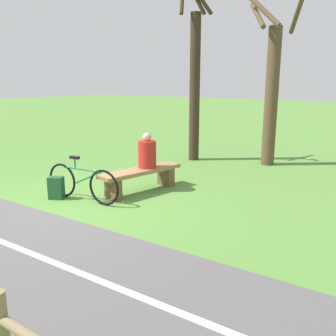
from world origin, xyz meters
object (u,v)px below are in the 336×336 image
(bicycle, at_px, (82,183))
(tree_mid_field, at_px, (272,88))
(backpack, at_px, (56,188))
(tree_by_path, at_px, (194,81))
(bench, at_px, (141,176))
(person_seated, at_px, (147,153))

(bicycle, bearing_deg, tree_mid_field, 65.29)
(backpack, xyz_separation_m, tree_mid_field, (-5.32, 2.21, 1.85))
(backpack, bearing_deg, tree_mid_field, 157.41)
(tree_by_path, bearing_deg, tree_mid_field, 108.10)
(bench, xyz_separation_m, backpack, (1.33, -1.04, -0.12))
(person_seated, relative_size, bicycle, 0.43)
(tree_by_path, bearing_deg, bench, 13.75)
(bench, height_order, tree_mid_field, tree_mid_field)
(tree_by_path, bearing_deg, person_seated, 15.01)
(bicycle, distance_m, tree_mid_field, 5.65)
(bicycle, relative_size, backpack, 3.91)
(bench, distance_m, tree_mid_field, 4.51)
(person_seated, xyz_separation_m, tree_by_path, (-3.17, -0.85, 1.45))
(person_seated, distance_m, backpack, 1.93)
(bench, distance_m, bicycle, 1.23)
(backpack, distance_m, tree_mid_field, 6.06)
(person_seated, height_order, tree_mid_field, tree_mid_field)
(tree_mid_field, bearing_deg, backpack, -22.59)
(bicycle, relative_size, tree_by_path, 0.34)
(person_seated, height_order, backpack, person_seated)
(bicycle, bearing_deg, tree_by_path, 87.44)
(backpack, xyz_separation_m, tree_by_path, (-4.67, 0.22, 2.03))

